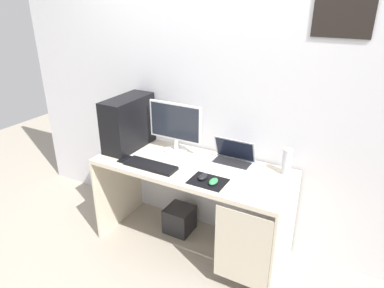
% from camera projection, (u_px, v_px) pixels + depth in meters
% --- Properties ---
extents(ground_plane, '(8.00, 8.00, 0.00)m').
position_uv_depth(ground_plane, '(192.00, 245.00, 3.00)').
color(ground_plane, '#9E9384').
extents(wall_back, '(4.00, 0.05, 2.60)m').
position_uv_depth(wall_back, '(214.00, 89.00, 2.76)').
color(wall_back, silver).
rests_on(wall_back, ground_plane).
extents(desk, '(1.55, 0.63, 0.78)m').
position_uv_depth(desk, '(194.00, 184.00, 2.73)').
color(desk, beige).
rests_on(desk, ground_plane).
extents(pc_tower, '(0.21, 0.49, 0.44)m').
position_uv_depth(pc_tower, '(128.00, 123.00, 2.93)').
color(pc_tower, black).
rests_on(pc_tower, desk).
extents(monitor, '(0.48, 0.20, 0.42)m').
position_uv_depth(monitor, '(175.00, 126.00, 2.84)').
color(monitor, white).
rests_on(monitor, desk).
extents(laptop, '(0.33, 0.21, 0.20)m').
position_uv_depth(laptop, '(232.00, 159.00, 2.70)').
color(laptop, '#B7BCC6').
rests_on(laptop, desk).
extents(speaker, '(0.07, 0.07, 0.20)m').
position_uv_depth(speaker, '(287.00, 162.00, 2.53)').
color(speaker, '#B7BCC6').
rests_on(speaker, desk).
extents(keyboard, '(0.42, 0.14, 0.02)m').
position_uv_depth(keyboard, '(151.00, 166.00, 2.66)').
color(keyboard, black).
rests_on(keyboard, desk).
extents(mousepad, '(0.26, 0.20, 0.00)m').
position_uv_depth(mousepad, '(208.00, 181.00, 2.46)').
color(mousepad, black).
rests_on(mousepad, desk).
extents(mouse_left, '(0.06, 0.10, 0.03)m').
position_uv_depth(mouse_left, '(203.00, 177.00, 2.48)').
color(mouse_left, black).
rests_on(mouse_left, mousepad).
extents(mouse_right, '(0.06, 0.10, 0.03)m').
position_uv_depth(mouse_right, '(213.00, 181.00, 2.41)').
color(mouse_right, '#338C4C').
rests_on(mouse_right, mousepad).
extents(cell_phone, '(0.07, 0.13, 0.01)m').
position_uv_depth(cell_phone, '(125.00, 159.00, 2.78)').
color(cell_phone, black).
rests_on(cell_phone, desk).
extents(subwoofer, '(0.23, 0.23, 0.23)m').
position_uv_depth(subwoofer, '(179.00, 219.00, 3.15)').
color(subwoofer, '#232326').
rests_on(subwoofer, ground_plane).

